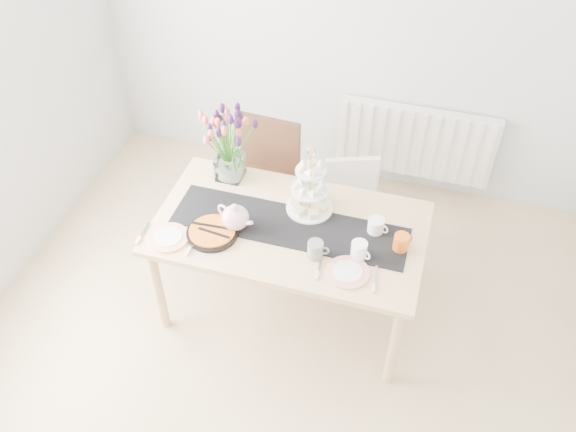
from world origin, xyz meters
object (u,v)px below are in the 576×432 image
(chair_white, at_px, (351,204))
(cake_stand, at_px, (310,195))
(mug_white, at_px, (359,250))
(chair_brown, at_px, (265,171))
(tulip_vase, at_px, (227,136))
(plate_right, at_px, (348,272))
(tart_tin, at_px, (212,232))
(radiator, at_px, (415,142))
(cream_jug, at_px, (376,226))
(plate_left, at_px, (168,238))
(teapot, at_px, (235,218))
(mug_grey, at_px, (315,250))
(mug_orange, at_px, (401,243))
(dining_table, at_px, (289,235))

(chair_white, height_order, cake_stand, cake_stand)
(cake_stand, xyz_separation_m, mug_white, (0.36, -0.30, -0.07))
(chair_brown, relative_size, tulip_vase, 1.52)
(cake_stand, bearing_deg, tulip_vase, 164.39)
(plate_right, bearing_deg, chair_white, 99.30)
(tart_tin, bearing_deg, radiator, 58.71)
(cream_jug, height_order, plate_left, cream_jug)
(chair_brown, height_order, teapot, teapot)
(tulip_vase, distance_m, teapot, 0.53)
(mug_grey, bearing_deg, mug_white, 7.86)
(radiator, xyz_separation_m, plate_left, (-1.23, -1.74, 0.31))
(tart_tin, bearing_deg, mug_orange, 10.23)
(radiator, relative_size, tulip_vase, 2.03)
(cake_stand, xyz_separation_m, tart_tin, (-0.49, -0.37, -0.10))
(radiator, bearing_deg, mug_grey, -103.12)
(mug_white, xyz_separation_m, plate_left, (-1.08, -0.17, -0.05))
(radiator, distance_m, tart_tin, 1.94)
(radiator, relative_size, chair_brown, 1.34)
(cake_stand, distance_m, mug_white, 0.47)
(dining_table, xyz_separation_m, cake_stand, (0.08, 0.17, 0.20))
(dining_table, height_order, cream_jug, cream_jug)
(mug_orange, xyz_separation_m, plate_right, (-0.25, -0.26, -0.05))
(mug_white, distance_m, plate_right, 0.15)
(mug_white, bearing_deg, teapot, -153.43)
(plate_right, bearing_deg, mug_white, 76.96)
(radiator, height_order, chair_white, chair_white)
(chair_brown, height_order, tulip_vase, tulip_vase)
(cream_jug, height_order, mug_orange, mug_orange)
(cream_jug, relative_size, plate_left, 0.40)
(radiator, relative_size, teapot, 4.64)
(chair_white, bearing_deg, plate_left, -154.67)
(tart_tin, relative_size, mug_grey, 2.85)
(mug_grey, bearing_deg, mug_orange, 15.40)
(teapot, bearing_deg, plate_left, -129.08)
(chair_brown, relative_size, cream_jug, 9.36)
(cake_stand, height_order, tart_tin, cake_stand)
(chair_brown, height_order, plate_left, chair_brown)
(chair_white, bearing_deg, teapot, -147.74)
(teapot, relative_size, cream_jug, 2.70)
(cream_jug, bearing_deg, cake_stand, -170.04)
(cake_stand, height_order, mug_grey, cake_stand)
(dining_table, xyz_separation_m, teapot, (-0.30, -0.10, 0.16))
(cream_jug, relative_size, plate_right, 0.40)
(radiator, bearing_deg, tulip_vase, -134.02)
(chair_brown, xyz_separation_m, cake_stand, (0.46, -0.53, 0.35))
(radiator, xyz_separation_m, plate_right, (-0.18, -1.70, 0.31))
(chair_white, bearing_deg, dining_table, -132.83)
(cake_stand, bearing_deg, tart_tin, -143.10)
(tulip_vase, xyz_separation_m, plate_right, (0.90, -0.59, -0.31))
(chair_brown, relative_size, tart_tin, 2.97)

